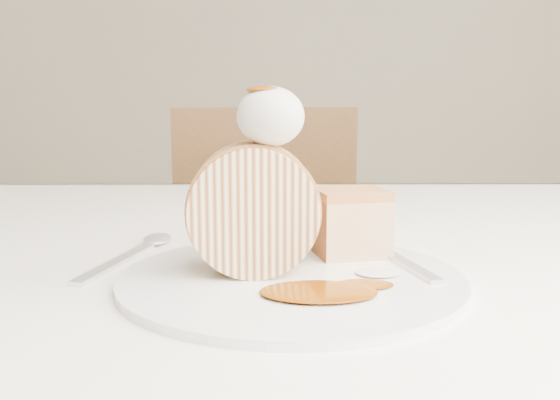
{
  "coord_description": "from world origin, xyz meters",
  "views": [
    {
      "loc": [
        -0.03,
        -0.51,
        0.91
      ],
      "look_at": [
        -0.03,
        0.03,
        0.82
      ],
      "focal_mm": 40.0,
      "sensor_mm": 36.0,
      "label": 1
    }
  ],
  "objects": [
    {
      "name": "table",
      "position": [
        0.0,
        0.2,
        0.66
      ],
      "size": [
        1.4,
        0.9,
        0.75
      ],
      "color": "white",
      "rests_on": "ground"
    },
    {
      "name": "caramel_drizzle",
      "position": [
        -0.05,
        0.02,
        0.92
      ],
      "size": [
        0.03,
        0.02,
        0.01
      ],
      "primitive_type": "ellipsoid",
      "color": "#773604",
      "rests_on": "whipped_cream"
    },
    {
      "name": "roulade_slice",
      "position": [
        -0.06,
        0.03,
        0.81
      ],
      "size": [
        0.11,
        0.07,
        0.11
      ],
      "primitive_type": "cylinder",
      "rotation": [
        1.57,
        0.0,
        0.05
      ],
      "color": "#FFECB1",
      "rests_on": "plate"
    },
    {
      "name": "caramel_pool",
      "position": [
        -0.0,
        -0.04,
        0.76
      ],
      "size": [
        0.1,
        0.08,
        0.0
      ],
      "primitive_type": null,
      "rotation": [
        0.0,
        0.0,
        0.22
      ],
      "color": "#773604",
      "rests_on": "plate"
    },
    {
      "name": "plate",
      "position": [
        -0.02,
        0.02,
        0.75
      ],
      "size": [
        0.36,
        0.36,
        0.01
      ],
      "primitive_type": "cylinder",
      "rotation": [
        0.0,
        0.0,
        0.22
      ],
      "color": "white",
      "rests_on": "table"
    },
    {
      "name": "chair_far",
      "position": [
        -0.08,
        1.0,
        0.51
      ],
      "size": [
        0.48,
        0.48,
        0.89
      ],
      "rotation": [
        0.0,
        0.0,
        3.31
      ],
      "color": "brown",
      "rests_on": "ground"
    },
    {
      "name": "whipped_cream",
      "position": [
        -0.04,
        0.02,
        0.89
      ],
      "size": [
        0.06,
        0.06,
        0.05
      ],
      "primitive_type": "ellipsoid",
      "color": "silver",
      "rests_on": "roulade_slice"
    },
    {
      "name": "spoon",
      "position": [
        -0.19,
        0.08,
        0.75
      ],
      "size": [
        0.07,
        0.18,
        0.0
      ],
      "primitive_type": "cube",
      "rotation": [
        0.0,
        0.0,
        -0.24
      ],
      "color": "silver",
      "rests_on": "table"
    },
    {
      "name": "fork",
      "position": [
        0.08,
        0.05,
        0.76
      ],
      "size": [
        0.07,
        0.18,
        0.0
      ],
      "primitive_type": "cube",
      "rotation": [
        0.0,
        0.0,
        0.25
      ],
      "color": "silver",
      "rests_on": "plate"
    },
    {
      "name": "cake_chunk",
      "position": [
        0.04,
        0.09,
        0.79
      ],
      "size": [
        0.08,
        0.07,
        0.06
      ],
      "primitive_type": "cube",
      "rotation": [
        0.0,
        0.0,
        0.22
      ],
      "color": "#CC804D",
      "rests_on": "plate"
    }
  ]
}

